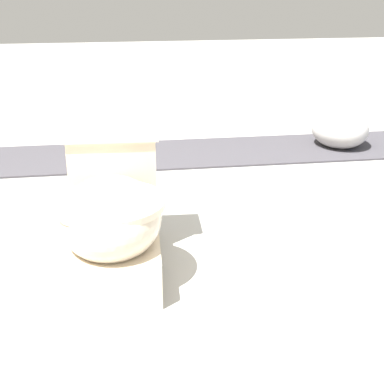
% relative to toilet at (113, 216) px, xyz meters
% --- Properties ---
extents(ground_plane, '(14.00, 14.00, 0.00)m').
position_rel_toilet_xyz_m(ground_plane, '(-0.07, -0.07, -0.22)').
color(ground_plane, '#A8A59E').
extents(gravel_strip, '(0.56, 8.00, 0.01)m').
position_rel_toilet_xyz_m(gravel_strip, '(-1.33, 0.43, -0.21)').
color(gravel_strip, '#423F44').
rests_on(gravel_strip, ground).
extents(toilet, '(0.65, 0.41, 0.52)m').
position_rel_toilet_xyz_m(toilet, '(0.00, 0.00, 0.00)').
color(toilet, beige).
rests_on(toilet, ground).
extents(boulder_near, '(0.48, 0.47, 0.24)m').
position_rel_toilet_xyz_m(boulder_near, '(-1.34, 1.45, -0.10)').
color(boulder_near, '#B7B2AD').
rests_on(boulder_near, ground).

